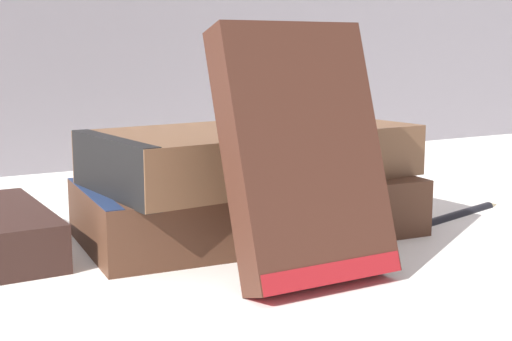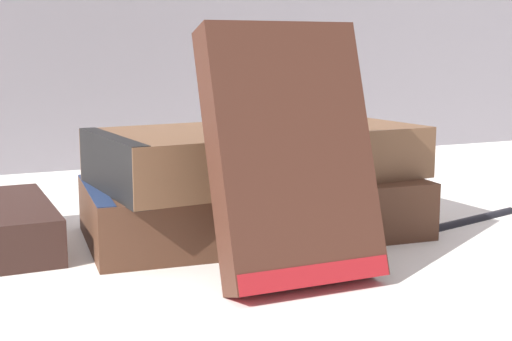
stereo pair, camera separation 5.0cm
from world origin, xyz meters
name	(u,v)px [view 1 (the left image)]	position (x,y,z in m)	size (l,w,h in m)	color
ground_plane	(226,253)	(0.00, 0.00, 0.00)	(3.00, 3.00, 0.00)	white
book_flat_bottom	(242,208)	(0.03, 0.04, 0.02)	(0.25, 0.14, 0.04)	#4C2D1E
book_flat_top	(249,154)	(0.04, 0.04, 0.06)	(0.25, 0.14, 0.04)	brown
book_leaning_front	(305,162)	(0.02, -0.07, 0.07)	(0.10, 0.07, 0.16)	#422319
pocket_watch	(310,124)	(0.08, 0.02, 0.08)	(0.06, 0.06, 0.01)	white
reading_glasses	(149,209)	(0.00, 0.15, 0.00)	(0.12, 0.08, 0.00)	black
fountain_pen	(460,210)	(0.22, 0.00, 0.00)	(0.12, 0.04, 0.01)	black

